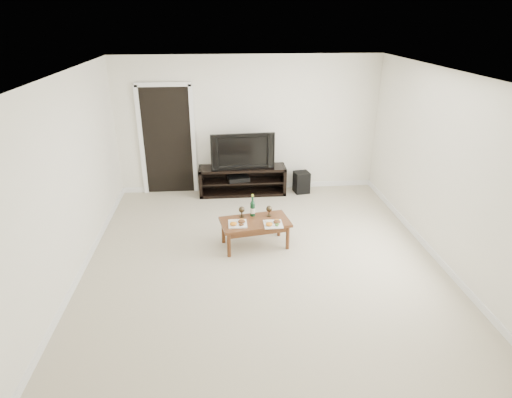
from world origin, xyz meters
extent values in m
plane|color=#B9AE95|center=(0.00, 0.00, 0.00)|extent=(5.50, 5.50, 0.00)
cube|color=silver|center=(0.00, 2.77, 1.30)|extent=(5.00, 0.04, 2.60)
cube|color=white|center=(0.00, 0.00, 2.62)|extent=(5.00, 5.50, 0.04)
cube|color=black|center=(-1.55, 2.73, 1.02)|extent=(0.90, 0.02, 2.05)
cube|color=black|center=(-0.14, 2.50, 0.28)|extent=(1.67, 0.45, 0.55)
imported|color=black|center=(-0.14, 2.50, 0.90)|extent=(1.21, 0.23, 0.69)
cube|color=black|center=(-0.22, 2.48, 0.33)|extent=(0.44, 0.36, 0.08)
cube|color=black|center=(1.02, 2.47, 0.21)|extent=(0.32, 0.32, 0.42)
cube|color=brown|center=(-0.07, 0.42, 0.21)|extent=(1.09, 0.72, 0.42)
cube|color=white|center=(-0.34, 0.32, 0.45)|extent=(0.27, 0.27, 0.07)
cube|color=white|center=(0.18, 0.27, 0.45)|extent=(0.27, 0.27, 0.07)
cylinder|color=#0E341B|center=(-0.09, 0.60, 0.59)|extent=(0.07, 0.07, 0.35)
camera|label=1|loc=(-0.55, -5.28, 3.26)|focal=30.00mm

